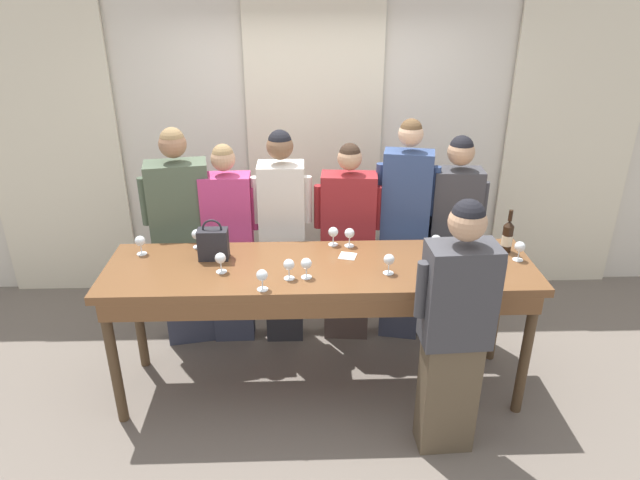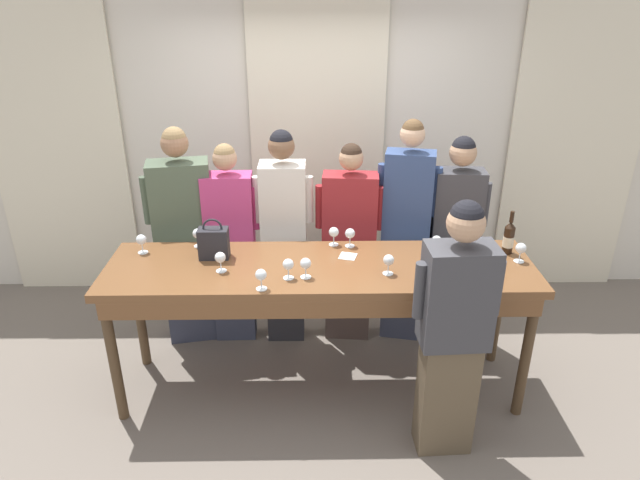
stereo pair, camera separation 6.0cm
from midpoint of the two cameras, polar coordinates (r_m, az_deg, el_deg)
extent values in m
plane|color=#70665B|center=(4.35, 0.42, -14.35)|extent=(18.00, 18.00, 0.00)
cube|color=silver|center=(5.16, 0.06, 9.70)|extent=(12.00, 0.06, 2.80)
cube|color=#EFE5C6|center=(5.56, -24.45, 8.01)|extent=(1.17, 0.03, 2.69)
cube|color=#EFE5C6|center=(5.11, 0.07, 8.90)|extent=(1.17, 0.03, 2.69)
cube|color=#EFE5C6|center=(5.63, 24.28, 8.23)|extent=(1.17, 0.03, 2.69)
cube|color=brown|center=(3.81, 0.47, -2.91)|extent=(2.86, 0.76, 0.06)
cube|color=brown|center=(3.54, 0.60, -6.92)|extent=(2.74, 0.03, 0.12)
cylinder|color=#4C3823|center=(4.02, -19.51, -11.26)|extent=(0.07, 0.07, 0.95)
cylinder|color=#4C3823|center=(4.08, 20.29, -10.83)|extent=(0.07, 0.07, 0.95)
cylinder|color=#4C3823|center=(4.50, -17.27, -6.76)|extent=(0.07, 0.07, 0.95)
cylinder|color=#4C3823|center=(4.55, 17.76, -6.45)|extent=(0.07, 0.07, 0.95)
cylinder|color=black|center=(4.14, 18.71, -0.01)|extent=(0.07, 0.07, 0.19)
cone|color=black|center=(4.10, 18.93, 1.45)|extent=(0.07, 0.07, 0.04)
cylinder|color=black|center=(4.08, 19.04, 2.20)|extent=(0.03, 0.03, 0.08)
cylinder|color=beige|center=(4.15, 18.70, -0.13)|extent=(0.07, 0.07, 0.08)
cube|color=#232328|center=(3.91, -10.15, -0.33)|extent=(0.20, 0.11, 0.21)
torus|color=#232328|center=(3.87, -10.28, 1.19)|extent=(0.13, 0.01, 0.13)
cylinder|color=white|center=(4.07, 3.42, -0.59)|extent=(0.07, 0.07, 0.00)
cylinder|color=white|center=(4.05, 3.43, -0.15)|extent=(0.01, 0.01, 0.07)
sphere|color=white|center=(4.02, 3.45, 0.67)|extent=(0.07, 0.07, 0.07)
cylinder|color=white|center=(3.53, -5.38, -4.87)|extent=(0.07, 0.07, 0.00)
cylinder|color=white|center=(3.51, -5.40, -4.38)|extent=(0.01, 0.01, 0.07)
sphere|color=white|center=(3.48, -5.44, -3.47)|extent=(0.07, 0.07, 0.07)
cylinder|color=white|center=(4.08, 19.66, -2.02)|extent=(0.07, 0.07, 0.00)
cylinder|color=white|center=(4.06, 19.73, -1.58)|extent=(0.01, 0.01, 0.07)
sphere|color=white|center=(4.04, 19.85, -0.77)|extent=(0.07, 0.07, 0.07)
cylinder|color=white|center=(3.77, -9.39, -3.06)|extent=(0.07, 0.07, 0.00)
cylinder|color=white|center=(3.75, -9.43, -2.59)|extent=(0.01, 0.01, 0.07)
sphere|color=white|center=(3.73, -9.50, -1.72)|extent=(0.07, 0.07, 0.07)
cylinder|color=white|center=(3.65, -0.96, -3.72)|extent=(0.07, 0.07, 0.00)
cylinder|color=white|center=(3.63, -0.97, -3.24)|extent=(0.01, 0.01, 0.07)
sphere|color=white|center=(3.60, -0.97, -2.35)|extent=(0.07, 0.07, 0.07)
cylinder|color=white|center=(4.03, 11.88, -1.34)|extent=(0.07, 0.07, 0.00)
cylinder|color=white|center=(4.02, 11.93, -0.89)|extent=(0.01, 0.01, 0.07)
sphere|color=white|center=(3.99, 12.01, -0.08)|extent=(0.07, 0.07, 0.07)
cylinder|color=white|center=(4.08, 1.80, -0.46)|extent=(0.07, 0.07, 0.00)
cylinder|color=white|center=(4.07, 1.80, -0.01)|extent=(0.01, 0.01, 0.07)
sphere|color=white|center=(4.04, 1.82, 0.80)|extent=(0.07, 0.07, 0.07)
sphere|color=maroon|center=(4.04, 1.81, 0.69)|extent=(0.05, 0.05, 0.05)
cylinder|color=white|center=(4.14, -11.62, -0.59)|extent=(0.07, 0.07, 0.00)
cylinder|color=white|center=(4.13, -11.66, -0.15)|extent=(0.01, 0.01, 0.07)
sphere|color=white|center=(4.10, -11.74, 0.65)|extent=(0.07, 0.07, 0.07)
sphere|color=maroon|center=(4.10, -11.73, 0.53)|extent=(0.05, 0.05, 0.05)
cylinder|color=white|center=(3.64, -2.69, -3.81)|extent=(0.07, 0.07, 0.00)
cylinder|color=white|center=(3.62, -2.70, -3.33)|extent=(0.01, 0.01, 0.07)
sphere|color=white|center=(3.59, -2.72, -2.44)|extent=(0.07, 0.07, 0.07)
cylinder|color=white|center=(4.14, -16.88, -1.19)|extent=(0.07, 0.07, 0.00)
cylinder|color=white|center=(4.13, -16.94, -0.75)|extent=(0.01, 0.01, 0.07)
sphere|color=white|center=(4.10, -17.05, 0.04)|extent=(0.07, 0.07, 0.07)
sphere|color=maroon|center=(4.11, -17.03, -0.07)|extent=(0.05, 0.05, 0.05)
cylinder|color=white|center=(3.72, 7.27, -3.35)|extent=(0.07, 0.07, 0.00)
cylinder|color=white|center=(3.70, 7.30, -2.87)|extent=(0.01, 0.01, 0.07)
sphere|color=white|center=(3.67, 7.35, -1.99)|extent=(0.07, 0.07, 0.07)
sphere|color=maroon|center=(3.68, 7.34, -2.12)|extent=(0.05, 0.05, 0.05)
cube|color=white|center=(3.92, 3.24, -1.63)|extent=(0.14, 0.14, 0.00)
cube|color=#383D51|center=(4.76, -12.45, -5.02)|extent=(0.42, 0.28, 0.85)
cube|color=#4C5B47|center=(4.44, -13.34, 3.49)|extent=(0.49, 0.32, 0.67)
sphere|color=#9E7051|center=(4.30, -13.96, 9.34)|extent=(0.20, 0.20, 0.20)
sphere|color=#93754C|center=(4.29, -14.01, 9.79)|extent=(0.18, 0.18, 0.18)
cylinder|color=#4C5B47|center=(4.42, -10.20, 4.36)|extent=(0.08, 0.08, 0.37)
cylinder|color=#4C5B47|center=(4.44, -16.59, 3.82)|extent=(0.08, 0.08, 0.37)
cube|color=#383D51|center=(4.72, -8.19, -5.35)|extent=(0.32, 0.18, 0.79)
cube|color=#C63D7A|center=(4.41, -8.74, 2.63)|extent=(0.38, 0.21, 0.63)
sphere|color=tan|center=(4.26, -9.12, 8.06)|extent=(0.18, 0.18, 0.18)
sphere|color=#93754C|center=(4.26, -9.14, 8.47)|extent=(0.16, 0.16, 0.16)
cylinder|color=#C63D7A|center=(4.37, -6.05, 3.25)|extent=(0.07, 0.07, 0.34)
cylinder|color=#C63D7A|center=(4.42, -11.47, 3.13)|extent=(0.07, 0.07, 0.34)
cube|color=#28282D|center=(4.67, -3.09, -5.12)|extent=(0.30, 0.21, 0.84)
cube|color=silver|center=(4.35, -3.32, 3.45)|extent=(0.35, 0.25, 0.66)
sphere|color=brown|center=(4.20, -3.48, 9.36)|extent=(0.20, 0.20, 0.20)
sphere|color=black|center=(4.19, -3.49, 9.81)|extent=(0.17, 0.17, 0.17)
cylinder|color=silver|center=(4.32, -0.76, 4.08)|extent=(0.07, 0.07, 0.36)
cylinder|color=silver|center=(4.34, -5.90, 4.04)|extent=(0.07, 0.07, 0.36)
cube|color=#473833|center=(4.69, 3.18, -5.32)|extent=(0.37, 0.21, 0.79)
cube|color=maroon|center=(4.38, 3.39, 2.69)|extent=(0.44, 0.24, 0.62)
sphere|color=tan|center=(4.23, 3.54, 8.17)|extent=(0.18, 0.18, 0.18)
sphere|color=#332319|center=(4.23, 3.55, 8.58)|extent=(0.16, 0.16, 0.16)
cylinder|color=maroon|center=(4.37, 6.44, 3.17)|extent=(0.08, 0.08, 0.34)
cylinder|color=maroon|center=(4.37, 0.38, 3.35)|extent=(0.08, 0.08, 0.34)
cube|color=#383D51|center=(4.72, 8.56, -4.72)|extent=(0.34, 0.24, 0.88)
cube|color=#334775|center=(4.39, 9.21, 4.30)|extent=(0.40, 0.28, 0.70)
sphere|color=#DBAD89|center=(4.24, 9.65, 10.36)|extent=(0.18, 0.18, 0.18)
sphere|color=brown|center=(4.24, 9.68, 10.78)|extent=(0.16, 0.16, 0.16)
cylinder|color=#334775|center=(4.37, 11.94, 4.72)|extent=(0.08, 0.08, 0.38)
cylinder|color=#334775|center=(4.38, 6.57, 5.16)|extent=(0.08, 0.08, 0.38)
cube|color=#473833|center=(4.81, 13.03, -5.03)|extent=(0.33, 0.20, 0.80)
cube|color=#3D3D42|center=(4.51, 13.90, 2.93)|extent=(0.38, 0.24, 0.64)
sphere|color=tan|center=(4.36, 14.51, 8.44)|extent=(0.20, 0.20, 0.20)
sphere|color=black|center=(4.36, 14.56, 8.89)|extent=(0.18, 0.18, 0.18)
cylinder|color=#3D3D42|center=(4.54, 16.53, 3.41)|extent=(0.07, 0.07, 0.35)
cylinder|color=#3D3D42|center=(4.45, 11.34, 3.57)|extent=(0.07, 0.07, 0.35)
cube|color=brown|center=(3.74, 12.94, -14.89)|extent=(0.35, 0.22, 0.79)
cube|color=#3D3D42|center=(3.34, 14.09, -5.49)|extent=(0.41, 0.26, 0.63)
sphere|color=tan|center=(3.15, 14.93, 1.63)|extent=(0.21, 0.21, 0.21)
sphere|color=black|center=(3.13, 15.00, 2.25)|extent=(0.19, 0.19, 0.19)
cylinder|color=#3D3D42|center=(3.26, 10.49, -4.99)|extent=(0.07, 0.07, 0.34)
cylinder|color=#3D3D42|center=(3.39, 17.71, -4.59)|extent=(0.07, 0.07, 0.34)
camera|label=1|loc=(0.03, -89.55, 0.21)|focal=32.00mm
camera|label=2|loc=(0.03, 90.45, -0.21)|focal=32.00mm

